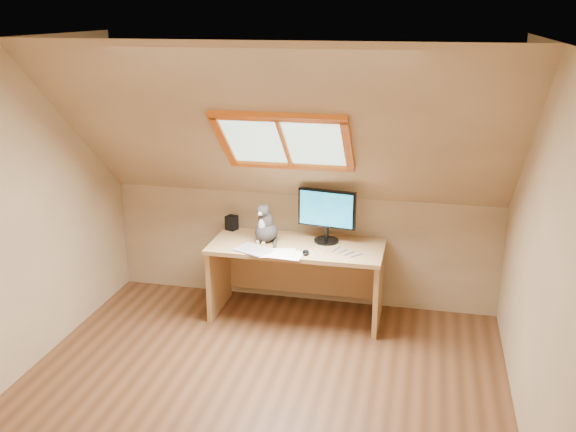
# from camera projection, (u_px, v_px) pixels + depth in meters

# --- Properties ---
(ground) EXTENTS (3.50, 3.50, 0.00)m
(ground) POSITION_uv_depth(u_px,v_px,m) (251.00, 405.00, 4.37)
(ground) COLOR brown
(ground) RESTS_ON ground
(room_shell) EXTENTS (3.52, 3.52, 2.41)m
(room_shell) POSITION_uv_depth(u_px,v_px,m) (243.00, 210.00, 3.84)
(room_shell) COLOR tan
(room_shell) RESTS_ON ground
(desk) EXTENTS (1.47, 0.64, 0.67)m
(desk) POSITION_uv_depth(u_px,v_px,m) (298.00, 265.00, 5.56)
(desk) COLOR tan
(desk) RESTS_ON ground
(monitor) EXTENTS (0.50, 0.21, 0.46)m
(monitor) POSITION_uv_depth(u_px,v_px,m) (327.00, 212.00, 5.42)
(monitor) COLOR black
(monitor) RESTS_ON desk
(cat) EXTENTS (0.26, 0.29, 0.36)m
(cat) POSITION_uv_depth(u_px,v_px,m) (266.00, 227.00, 5.48)
(cat) COLOR #423D3A
(cat) RESTS_ON desk
(desk_speaker) EXTENTS (0.11, 0.11, 0.13)m
(desk_speaker) POSITION_uv_depth(u_px,v_px,m) (232.00, 223.00, 5.79)
(desk_speaker) COLOR black
(desk_speaker) RESTS_ON desk
(graphics_tablet) EXTENTS (0.34, 0.30, 0.01)m
(graphics_tablet) POSITION_uv_depth(u_px,v_px,m) (253.00, 250.00, 5.30)
(graphics_tablet) COLOR #B2B2B7
(graphics_tablet) RESTS_ON desk
(mouse) EXTENTS (0.07, 0.11, 0.03)m
(mouse) POSITION_uv_depth(u_px,v_px,m) (306.00, 252.00, 5.22)
(mouse) COLOR black
(mouse) RESTS_ON desk
(papers) EXTENTS (0.33, 0.27, 0.00)m
(papers) POSITION_uv_depth(u_px,v_px,m) (273.00, 254.00, 5.23)
(papers) COLOR white
(papers) RESTS_ON desk
(cables) EXTENTS (0.51, 0.26, 0.01)m
(cables) POSITION_uv_depth(u_px,v_px,m) (334.00, 252.00, 5.26)
(cables) COLOR silver
(cables) RESTS_ON desk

